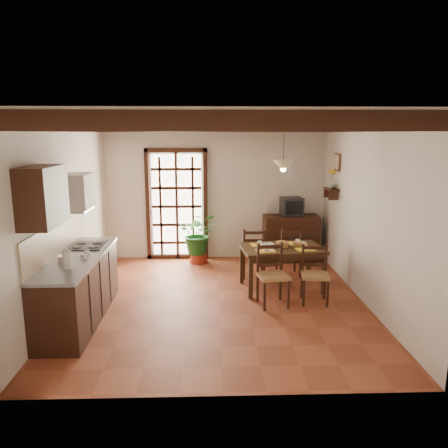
{
  "coord_description": "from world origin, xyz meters",
  "views": [
    {
      "loc": [
        -0.12,
        -6.41,
        2.57
      ],
      "look_at": [
        0.1,
        0.4,
        1.15
      ],
      "focal_mm": 35.0,
      "sensor_mm": 36.0,
      "label": 1
    }
  ],
  "objects_px": {
    "dining_table": "(282,252)",
    "chair_far_left": "(253,261)",
    "kitchen_counter": "(79,287)",
    "chair_far_right": "(289,260)",
    "chair_near_right": "(314,285)",
    "pendant_lamp": "(283,164)",
    "sideboard": "(291,238)",
    "potted_plant": "(199,235)",
    "chair_near_left": "(272,286)",
    "crt_tv": "(292,206)"
  },
  "relations": [
    {
      "from": "kitchen_counter",
      "to": "crt_tv",
      "type": "height_order",
      "value": "kitchen_counter"
    },
    {
      "from": "crt_tv",
      "to": "chair_far_right",
      "type": "bearing_deg",
      "value": -108.0
    },
    {
      "from": "chair_near_right",
      "to": "sideboard",
      "type": "bearing_deg",
      "value": 95.52
    },
    {
      "from": "chair_far_left",
      "to": "sideboard",
      "type": "relative_size",
      "value": 0.83
    },
    {
      "from": "dining_table",
      "to": "chair_far_left",
      "type": "xyz_separation_m",
      "value": [
        -0.41,
        0.63,
        -0.34
      ]
    },
    {
      "from": "dining_table",
      "to": "sideboard",
      "type": "height_order",
      "value": "sideboard"
    },
    {
      "from": "sideboard",
      "to": "chair_far_left",
      "type": "bearing_deg",
      "value": -131.76
    },
    {
      "from": "potted_plant",
      "to": "pendant_lamp",
      "type": "height_order",
      "value": "pendant_lamp"
    },
    {
      "from": "dining_table",
      "to": "crt_tv",
      "type": "bearing_deg",
      "value": 67.94
    },
    {
      "from": "chair_near_left",
      "to": "crt_tv",
      "type": "height_order",
      "value": "crt_tv"
    },
    {
      "from": "chair_near_right",
      "to": "chair_far_right",
      "type": "bearing_deg",
      "value": 103.51
    },
    {
      "from": "dining_table",
      "to": "chair_far_right",
      "type": "relative_size",
      "value": 1.58
    },
    {
      "from": "chair_near_right",
      "to": "pendant_lamp",
      "type": "bearing_deg",
      "value": 125.94
    },
    {
      "from": "kitchen_counter",
      "to": "chair_far_right",
      "type": "distance_m",
      "value": 3.77
    },
    {
      "from": "dining_table",
      "to": "chair_near_left",
      "type": "relative_size",
      "value": 1.51
    },
    {
      "from": "chair_far_right",
      "to": "chair_near_right",
      "type": "bearing_deg",
      "value": 89.99
    },
    {
      "from": "chair_near_right",
      "to": "chair_far_left",
      "type": "bearing_deg",
      "value": 129.61
    },
    {
      "from": "chair_near_right",
      "to": "chair_far_right",
      "type": "xyz_separation_m",
      "value": [
        -0.16,
        1.34,
        0.0
      ]
    },
    {
      "from": "chair_far_right",
      "to": "crt_tv",
      "type": "bearing_deg",
      "value": -109.1
    },
    {
      "from": "crt_tv",
      "to": "dining_table",
      "type": "bearing_deg",
      "value": -111.09
    },
    {
      "from": "potted_plant",
      "to": "chair_far_left",
      "type": "bearing_deg",
      "value": -42.5
    },
    {
      "from": "kitchen_counter",
      "to": "dining_table",
      "type": "distance_m",
      "value": 3.24
    },
    {
      "from": "chair_near_right",
      "to": "potted_plant",
      "type": "xyz_separation_m",
      "value": [
        -1.83,
        2.2,
        0.29
      ]
    },
    {
      "from": "chair_far_left",
      "to": "chair_far_right",
      "type": "xyz_separation_m",
      "value": [
        0.66,
        0.08,
        -0.01
      ]
    },
    {
      "from": "chair_near_right",
      "to": "chair_near_left",
      "type": "bearing_deg",
      "value": -166.71
    },
    {
      "from": "chair_near_left",
      "to": "dining_table",
      "type": "bearing_deg",
      "value": 59.82
    },
    {
      "from": "chair_far_left",
      "to": "chair_near_right",
      "type": "bearing_deg",
      "value": 122.99
    },
    {
      "from": "sideboard",
      "to": "chair_near_right",
      "type": "bearing_deg",
      "value": -93.07
    },
    {
      "from": "chair_far_left",
      "to": "potted_plant",
      "type": "bearing_deg",
      "value": -42.43
    },
    {
      "from": "chair_near_left",
      "to": "sideboard",
      "type": "relative_size",
      "value": 0.85
    },
    {
      "from": "chair_near_left",
      "to": "crt_tv",
      "type": "relative_size",
      "value": 2.08
    },
    {
      "from": "dining_table",
      "to": "chair_near_left",
      "type": "bearing_deg",
      "value": -116.16
    },
    {
      "from": "chair_far_left",
      "to": "sideboard",
      "type": "distance_m",
      "value": 1.36
    },
    {
      "from": "chair_far_left",
      "to": "chair_far_right",
      "type": "bearing_deg",
      "value": -173.23
    },
    {
      "from": "dining_table",
      "to": "chair_near_left",
      "type": "distance_m",
      "value": 0.82
    },
    {
      "from": "dining_table",
      "to": "chair_near_right",
      "type": "distance_m",
      "value": 0.83
    },
    {
      "from": "sideboard",
      "to": "potted_plant",
      "type": "bearing_deg",
      "value": -178.58
    },
    {
      "from": "dining_table",
      "to": "potted_plant",
      "type": "bearing_deg",
      "value": 125.66
    },
    {
      "from": "chair_far_right",
      "to": "crt_tv",
      "type": "relative_size",
      "value": 1.99
    },
    {
      "from": "kitchen_counter",
      "to": "chair_far_left",
      "type": "distance_m",
      "value": 3.17
    },
    {
      "from": "chair_far_right",
      "to": "crt_tv",
      "type": "height_order",
      "value": "crt_tv"
    },
    {
      "from": "chair_near_right",
      "to": "pendant_lamp",
      "type": "relative_size",
      "value": 1.05
    },
    {
      "from": "kitchen_counter",
      "to": "chair_near_left",
      "type": "relative_size",
      "value": 2.4
    },
    {
      "from": "potted_plant",
      "to": "pendant_lamp",
      "type": "distance_m",
      "value": 2.54
    },
    {
      "from": "chair_far_right",
      "to": "potted_plant",
      "type": "xyz_separation_m",
      "value": [
        -1.67,
        0.85,
        0.29
      ]
    },
    {
      "from": "crt_tv",
      "to": "chair_near_right",
      "type": "bearing_deg",
      "value": -96.9
    },
    {
      "from": "kitchen_counter",
      "to": "sideboard",
      "type": "distance_m",
      "value": 4.48
    },
    {
      "from": "chair_near_left",
      "to": "potted_plant",
      "type": "distance_m",
      "value": 2.57
    },
    {
      "from": "chair_far_left",
      "to": "potted_plant",
      "type": "relative_size",
      "value": 0.42
    },
    {
      "from": "chair_far_right",
      "to": "sideboard",
      "type": "bearing_deg",
      "value": -109.03
    }
  ]
}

